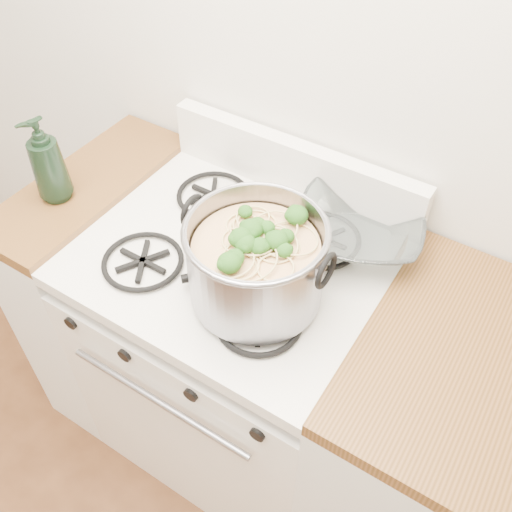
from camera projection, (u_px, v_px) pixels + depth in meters
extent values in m
plane|color=silver|center=(309.00, 31.00, 1.31)|extent=(3.60, 0.00, 3.60)
cube|color=white|center=(238.00, 363.00, 1.80)|extent=(0.76, 0.65, 0.81)
cube|color=white|center=(234.00, 260.00, 1.46)|extent=(0.76, 0.65, 0.04)
cube|color=black|center=(176.00, 439.00, 1.61)|extent=(0.58, 0.02, 0.46)
cube|color=black|center=(233.00, 251.00, 1.43)|extent=(0.60, 0.56, 0.02)
cylinder|color=black|center=(73.00, 321.00, 1.45)|extent=(0.04, 0.03, 0.04)
cylinder|color=black|center=(127.00, 353.00, 1.38)|extent=(0.04, 0.03, 0.04)
cylinder|color=black|center=(193.00, 392.00, 1.31)|extent=(0.04, 0.03, 0.04)
cylinder|color=black|center=(260.00, 431.00, 1.24)|extent=(0.04, 0.03, 0.04)
cube|color=silver|center=(116.00, 290.00, 1.96)|extent=(0.25, 0.65, 0.88)
cube|color=#4E3113|center=(88.00, 186.00, 1.63)|extent=(0.25, 0.65, 0.04)
cylinder|color=gray|center=(256.00, 262.00, 1.25)|extent=(0.30, 0.30, 0.20)
torus|color=gray|center=(256.00, 230.00, 1.18)|extent=(0.31, 0.31, 0.01)
torus|color=black|center=(193.00, 211.00, 1.26)|extent=(0.01, 0.08, 0.08)
torus|color=black|center=(326.00, 271.00, 1.14)|extent=(0.01, 0.08, 0.08)
cylinder|color=tan|center=(256.00, 270.00, 1.27)|extent=(0.28, 0.28, 0.15)
sphere|color=#235416|center=(256.00, 239.00, 1.20)|extent=(0.04, 0.04, 0.04)
sphere|color=#235416|center=(256.00, 239.00, 1.20)|extent=(0.04, 0.04, 0.04)
sphere|color=#235416|center=(256.00, 239.00, 1.20)|extent=(0.04, 0.04, 0.04)
sphere|color=#235416|center=(256.00, 239.00, 1.20)|extent=(0.04, 0.04, 0.04)
sphere|color=#235416|center=(256.00, 239.00, 1.20)|extent=(0.04, 0.04, 0.04)
sphere|color=#235416|center=(256.00, 239.00, 1.20)|extent=(0.04, 0.04, 0.04)
sphere|color=#235416|center=(256.00, 239.00, 1.20)|extent=(0.04, 0.04, 0.04)
sphere|color=#235416|center=(256.00, 239.00, 1.20)|extent=(0.04, 0.04, 0.04)
sphere|color=#235416|center=(256.00, 239.00, 1.20)|extent=(0.04, 0.04, 0.04)
sphere|color=#235416|center=(256.00, 239.00, 1.20)|extent=(0.04, 0.04, 0.04)
sphere|color=#235416|center=(256.00, 239.00, 1.20)|extent=(0.04, 0.04, 0.04)
sphere|color=#235416|center=(256.00, 239.00, 1.20)|extent=(0.04, 0.04, 0.04)
sphere|color=#235416|center=(256.00, 239.00, 1.20)|extent=(0.04, 0.04, 0.04)
sphere|color=#235416|center=(256.00, 239.00, 1.20)|extent=(0.04, 0.04, 0.04)
imported|color=white|center=(358.00, 234.00, 1.44)|extent=(0.16, 0.16, 0.03)
imported|color=black|center=(47.00, 160.00, 1.48)|extent=(0.12, 0.12, 0.25)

